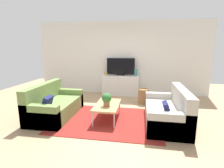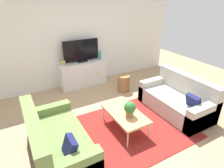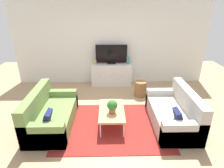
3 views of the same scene
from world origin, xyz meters
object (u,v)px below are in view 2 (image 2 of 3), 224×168
tv_console (83,74)px  glass_vase (99,55)px  couch_left_side (54,143)px  mantel_clock (63,63)px  flat_screen_tv (81,51)px  coffee_table (125,114)px  couch_right_side (178,100)px  potted_plant (130,108)px  wicker_basket (124,83)px

tv_console → glass_vase: (0.55, 0.00, 0.49)m
couch_left_side → glass_vase: size_ratio=6.98×
couch_left_side → mantel_clock: 2.59m
couch_left_side → mantel_clock: size_ratio=12.75×
tv_console → mantel_clock: mantel_clock is taller
flat_screen_tv → mantel_clock: flat_screen_tv is taller
coffee_table → mantel_clock: size_ratio=7.85×
glass_vase → mantel_clock: bearing=180.0°
couch_left_side → flat_screen_tv: bearing=58.7°
couch_left_side → glass_vase: 3.17m
coffee_table → tv_console: size_ratio=0.76×
coffee_table → tv_console: 2.36m
flat_screen_tv → glass_vase: 0.59m
couch_left_side → tv_console: (1.46, 2.37, 0.09)m
tv_console → flat_screen_tv: 0.69m
couch_right_side → coffee_table: 1.46m
coffee_table → flat_screen_tv: 2.48m
couch_right_side → mantel_clock: bearing=129.8°
couch_right_side → mantel_clock: (-1.98, 2.37, 0.53)m
coffee_table → tv_console: bearing=89.1°
coffee_table → potted_plant: potted_plant is taller
mantel_clock → wicker_basket: size_ratio=0.28×
couch_left_side → coffee_table: 1.42m
couch_right_side → coffee_table: bearing=179.3°
couch_left_side → couch_right_side: size_ratio=1.00×
glass_vase → wicker_basket: glass_vase is taller
couch_left_side → flat_screen_tv: 2.91m
tv_console → glass_vase: 0.74m
coffee_table → potted_plant: size_ratio=3.28×
couch_left_side → glass_vase: (2.01, 2.37, 0.58)m
wicker_basket → flat_screen_tv: bearing=132.6°
glass_vase → couch_left_side: bearing=-130.3°
potted_plant → mantel_clock: mantel_clock is taller
glass_vase → wicker_basket: size_ratio=0.52×
couch_left_side → wicker_basket: (2.31, 1.47, -0.04)m
coffee_table → couch_right_side: bearing=-0.7°
wicker_basket → couch_left_side: bearing=-147.6°
tv_console → wicker_basket: bearing=-46.8°
potted_plant → mantel_clock: bearing=101.9°
glass_vase → coffee_table: bearing=-104.1°
tv_console → potted_plant: bearing=-90.6°
couch_left_side → flat_screen_tv: size_ratio=1.61×
couch_left_side → potted_plant: couch_left_side is taller
potted_plant → tv_console: size_ratio=0.23×
flat_screen_tv → glass_vase: size_ratio=4.33×
potted_plant → wicker_basket: potted_plant is taller
potted_plant → glass_vase: 2.58m
couch_left_side → couch_right_side: same height
coffee_table → wicker_basket: (0.89, 1.45, -0.13)m
glass_vase → wicker_basket: bearing=-71.7°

